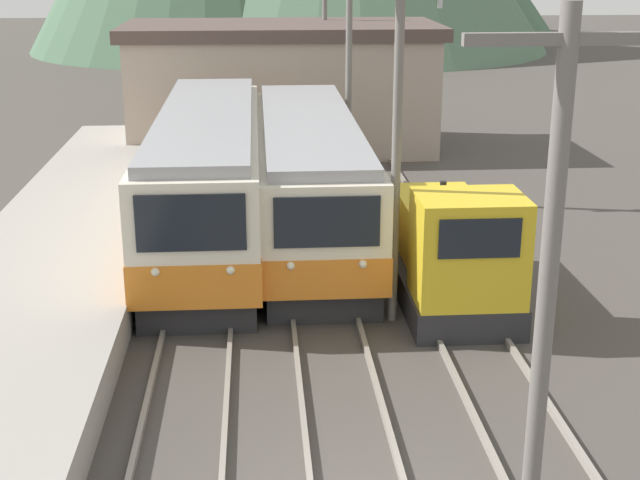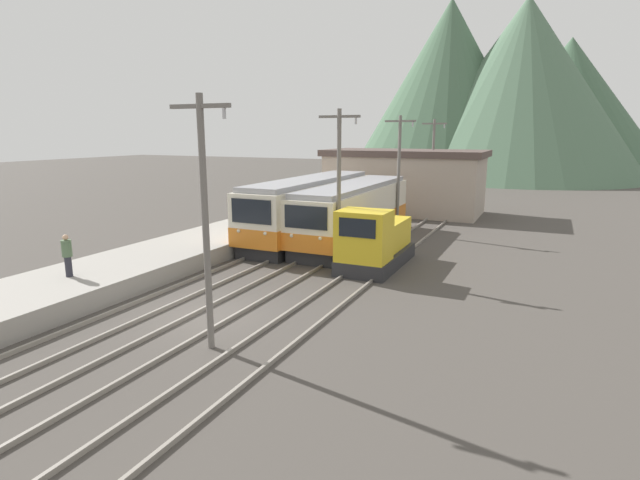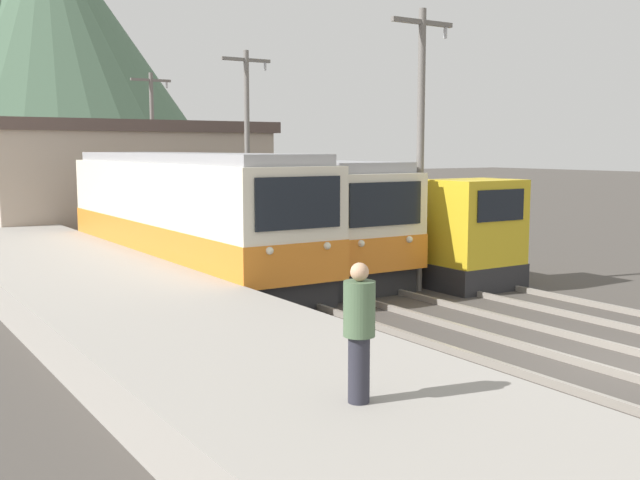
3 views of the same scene
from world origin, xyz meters
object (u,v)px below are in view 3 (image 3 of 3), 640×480
at_px(commuter_train_center, 264,217).
at_px(catenary_mast_mid, 421,140).
at_px(person_on_platform, 359,327).
at_px(shunting_locomotive, 436,239).
at_px(catenary_mast_far, 247,143).
at_px(catenary_mast_distant, 153,144).
at_px(commuter_train_left, 185,219).

height_order(commuter_train_center, catenary_mast_mid, catenary_mast_mid).
xyz_separation_m(catenary_mast_mid, person_on_platform, (-8.04, -8.32, -2.30)).
height_order(shunting_locomotive, catenary_mast_far, catenary_mast_far).
bearing_deg(person_on_platform, commuter_train_center, 65.38).
bearing_deg(catenary_mast_far, commuter_train_center, -110.57).
xyz_separation_m(commuter_train_center, catenary_mast_distant, (1.51, 13.96, 2.42)).
distance_m(commuter_train_left, shunting_locomotive, 7.56).
distance_m(commuter_train_center, catenary_mast_mid, 6.57).
distance_m(commuter_train_center, shunting_locomotive, 5.80).
bearing_deg(commuter_train_left, person_on_platform, -104.78).
relative_size(commuter_train_center, person_on_platform, 7.61).
relative_size(commuter_train_left, catenary_mast_distant, 1.80).
height_order(catenary_mast_mid, person_on_platform, catenary_mast_mid).
height_order(commuter_train_center, catenary_mast_far, catenary_mast_far).
relative_size(commuter_train_center, shunting_locomotive, 2.30).
relative_size(commuter_train_left, catenary_mast_mid, 1.80).
xyz_separation_m(commuter_train_left, person_on_platform, (-3.73, -14.12, 0.02)).
distance_m(catenary_mast_mid, catenary_mast_far, 9.94).
xyz_separation_m(shunting_locomotive, catenary_mast_distant, (-1.49, 18.90, 2.84)).
bearing_deg(person_on_platform, catenary_mast_far, 66.25).
xyz_separation_m(catenary_mast_mid, catenary_mast_far, (0.00, 9.94, 0.00)).
relative_size(commuter_train_left, catenary_mast_far, 1.80).
relative_size(commuter_train_center, catenary_mast_mid, 1.73).
distance_m(catenary_mast_far, person_on_platform, 20.08).
relative_size(commuter_train_center, catenary_mast_far, 1.73).
bearing_deg(catenary_mast_mid, person_on_platform, -133.99).
xyz_separation_m(shunting_locomotive, catenary_mast_mid, (-1.49, -0.98, 2.84)).
height_order(shunting_locomotive, catenary_mast_mid, catenary_mast_mid).
bearing_deg(catenary_mast_mid, shunting_locomotive, 33.22).
bearing_deg(catenary_mast_far, shunting_locomotive, -80.54).
height_order(catenary_mast_far, person_on_platform, catenary_mast_far).
bearing_deg(catenary_mast_mid, catenary_mast_far, 90.00).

